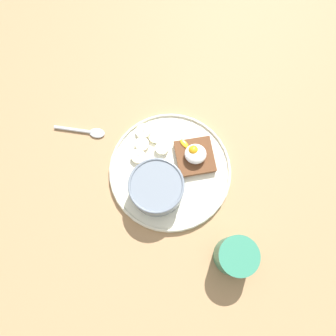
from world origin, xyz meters
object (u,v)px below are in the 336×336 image
banana_slice_left (160,148)px  banana_slice_back (136,156)px  poached_egg (193,153)px  banana_slice_right (142,131)px  banana_slice_inner (153,137)px  oatmeal_bowl (155,188)px  coffee_mug (233,256)px  toast_slice (193,157)px  banana_slice_front (140,144)px  spoon (84,131)px

banana_slice_left → banana_slice_back: size_ratio=0.91×
poached_egg → banana_slice_right: bearing=154.0°
banana_slice_inner → oatmeal_bowl: bearing=-86.4°
banana_slice_left → coffee_mug: coffee_mug is taller
coffee_mug → toast_slice: bearing=110.8°
poached_egg → banana_slice_front: bearing=167.4°
banana_slice_left → banana_slice_inner: bearing=118.6°
banana_slice_front → banana_slice_inner: bearing=32.5°
banana_slice_inner → coffee_mug: 31.20cm
banana_slice_left → banana_slice_right: size_ratio=0.73×
toast_slice → poached_egg: 2.11cm
banana_slice_right → spoon: bearing=179.2°
poached_egg → coffee_mug: size_ratio=0.79×
oatmeal_bowl → banana_slice_inner: 12.82cm
spoon → toast_slice: bearing=-13.3°
banana_slice_inner → coffee_mug: coffee_mug is taller
toast_slice → banana_slice_back: bearing=-179.3°
coffee_mug → spoon: coffee_mug is taller
banana_slice_right → spoon: size_ratio=0.37×
banana_slice_right → coffee_mug: bearing=-53.8°
oatmeal_bowl → banana_slice_right: size_ratio=2.57×
poached_egg → banana_slice_back: (-12.54, -0.29, -2.27)cm
poached_egg → banana_slice_left: bearing=167.0°
toast_slice → banana_slice_back: 12.66cm
banana_slice_left → banana_slice_back: bearing=-159.3°
toast_slice → coffee_mug: bearing=-69.2°
toast_slice → banana_slice_left: bearing=166.3°
banana_slice_inner → spoon: bearing=175.3°
oatmeal_bowl → banana_slice_back: size_ratio=3.19×
banana_slice_front → spoon: banana_slice_front is taller
oatmeal_bowl → spoon: 22.36cm
coffee_mug → banana_slice_back: bearing=134.5°
banana_slice_back → spoon: banana_slice_back is taller
oatmeal_bowl → toast_slice: 11.57cm
poached_egg → oatmeal_bowl: bearing=-135.4°
banana_slice_right → spoon: (-13.62, 0.20, -1.32)cm
oatmeal_bowl → poached_egg: 11.35cm
toast_slice → banana_slice_inner: 10.14cm
toast_slice → banana_slice_right: (-11.74, 5.81, -0.18)cm
toast_slice → poached_egg: (-0.12, 0.14, 2.10)cm
oatmeal_bowl → poached_egg: bearing=44.6°
banana_slice_front → banana_slice_right: size_ratio=0.72×
toast_slice → spoon: size_ratio=0.81×
banana_slice_left → coffee_mug: 27.96cm
banana_slice_back → spoon: bearing=154.1°
oatmeal_bowl → banana_slice_inner: size_ratio=3.57×
poached_egg → spoon: bearing=166.9°
poached_egg → spoon: 26.16cm
banana_slice_right → poached_egg: bearing=-26.0°
banana_slice_right → banana_slice_inner: 2.98cm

